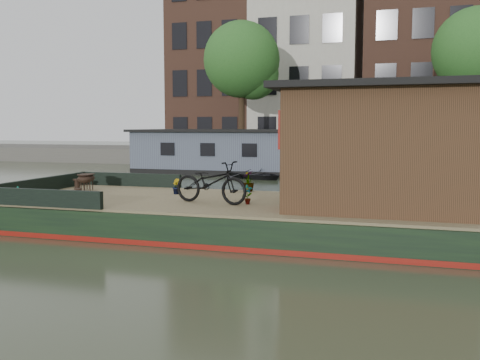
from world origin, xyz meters
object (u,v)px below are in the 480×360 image
(cabin, at_px, (382,146))
(potted_plant_a, at_px, (247,194))
(brazier_front, at_px, (85,183))
(bicycle, at_px, (211,182))
(brazier_rear, at_px, (88,182))
(dinghy, at_px, (256,172))

(cabin, xyz_separation_m, potted_plant_a, (-2.67, -0.41, -1.02))
(cabin, distance_m, brazier_front, 7.27)
(cabin, distance_m, bicycle, 3.56)
(brazier_rear, bearing_deg, brazier_front, -69.77)
(potted_plant_a, height_order, dinghy, potted_plant_a)
(brazier_front, xyz_separation_m, brazier_rear, (-0.11, 0.31, -0.01))
(brazier_rear, height_order, dinghy, brazier_rear)
(potted_plant_a, xyz_separation_m, brazier_rear, (-4.62, 1.28, 0.00))
(potted_plant_a, relative_size, dinghy, 0.15)
(bicycle, distance_m, potted_plant_a, 0.81)
(cabin, xyz_separation_m, brazier_front, (-7.18, 0.55, -1.02))
(brazier_front, bearing_deg, bicycle, -15.84)
(potted_plant_a, relative_size, brazier_rear, 0.99)
(bicycle, distance_m, brazier_front, 3.89)
(bicycle, height_order, potted_plant_a, bicycle)
(dinghy, bearing_deg, bicycle, -140.00)
(bicycle, relative_size, brazier_front, 4.04)
(potted_plant_a, bearing_deg, bicycle, -172.95)
(dinghy, bearing_deg, brazier_front, -158.50)
(dinghy, bearing_deg, cabin, -124.20)
(potted_plant_a, bearing_deg, brazier_front, 167.91)
(potted_plant_a, relative_size, brazier_front, 0.96)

